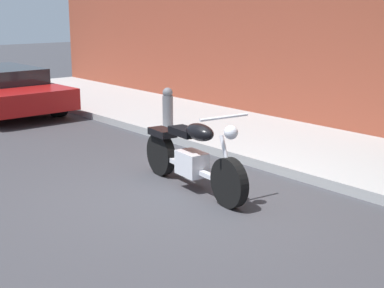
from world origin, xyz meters
name	(u,v)px	position (x,y,z in m)	size (l,w,h in m)	color
ground_plane	(185,199)	(0.00, 0.00, 0.00)	(60.00, 60.00, 0.00)	#38383D
sidewalk	(334,154)	(0.00, 3.10, 0.07)	(22.88, 2.76, 0.14)	#9E9E9E
motorcycle	(192,157)	(-0.23, 0.32, 0.45)	(2.27, 0.70, 1.12)	black
fire_hydrant	(168,111)	(-3.12, 2.09, 0.46)	(0.20, 0.20, 0.91)	slate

